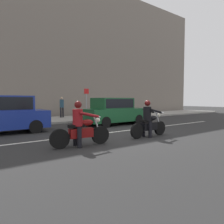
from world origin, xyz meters
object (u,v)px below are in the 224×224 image
at_px(motorcycle_with_rider_crimson, 81,128).
at_px(pedestrian_bystander, 62,106).
at_px(parked_sedan_forest_green, 114,111).
at_px(parked_hatchback_cobalt_blue, 4,114).
at_px(motorcycle_with_rider_black_leather, 149,122).
at_px(street_sign_post, 86,99).

relative_size(motorcycle_with_rider_crimson, pedestrian_bystander, 1.28).
xyz_separation_m(parked_sedan_forest_green, parked_hatchback_cobalt_blue, (-6.26, 0.36, 0.06)).
distance_m(motorcycle_with_rider_crimson, motorcycle_with_rider_black_leather, 3.25).
relative_size(motorcycle_with_rider_black_leather, pedestrian_bystander, 1.24).
bearing_deg(motorcycle_with_rider_black_leather, pedestrian_bystander, 88.54).
height_order(parked_sedan_forest_green, parked_hatchback_cobalt_blue, parked_hatchback_cobalt_blue).
relative_size(parked_sedan_forest_green, street_sign_post, 1.72).
bearing_deg(parked_hatchback_cobalt_blue, motorcycle_with_rider_crimson, -70.35).
bearing_deg(parked_sedan_forest_green, parked_hatchback_cobalt_blue, 176.73).
bearing_deg(motorcycle_with_rider_crimson, pedestrian_bystander, 70.38).
relative_size(motorcycle_with_rider_black_leather, street_sign_post, 0.86).
distance_m(motorcycle_with_rider_black_leather, pedestrian_bystander, 9.96).
bearing_deg(parked_sedan_forest_green, motorcycle_with_rider_crimson, -137.88).
xyz_separation_m(parked_hatchback_cobalt_blue, street_sign_post, (7.12, 4.70, 0.69)).
height_order(motorcycle_with_rider_crimson, motorcycle_with_rider_black_leather, motorcycle_with_rider_black_leather).
distance_m(motorcycle_with_rider_black_leather, parked_hatchback_cobalt_blue, 6.75).
distance_m(parked_sedan_forest_green, pedestrian_bystander, 5.75).
xyz_separation_m(motorcycle_with_rider_crimson, street_sign_post, (5.50, 9.24, 0.98)).
distance_m(parked_hatchback_cobalt_blue, pedestrian_bystander, 7.36).
bearing_deg(pedestrian_bystander, parked_hatchback_cobalt_blue, -134.17).
xyz_separation_m(motorcycle_with_rider_black_leather, street_sign_post, (2.25, 9.36, 0.98)).
height_order(motorcycle_with_rider_black_leather, parked_sedan_forest_green, parked_sedan_forest_green).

